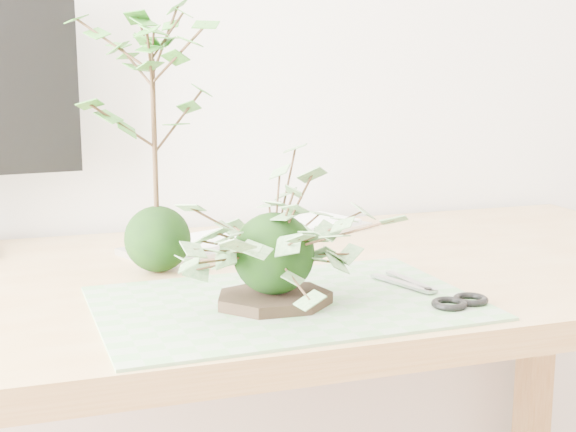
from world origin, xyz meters
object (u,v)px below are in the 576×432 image
object	(u,v)px
ivy_kokedama	(273,215)
maple_kokedama	(152,76)
keyboard	(253,236)
desk	(247,328)

from	to	relation	value
ivy_kokedama	maple_kokedama	world-z (taller)	maple_kokedama
maple_kokedama	keyboard	distance (m)	0.38
ivy_kokedama	desk	bearing A→B (deg)	85.76
maple_kokedama	keyboard	bearing A→B (deg)	39.08
desk	ivy_kokedama	bearing A→B (deg)	-94.24
desk	ivy_kokedama	size ratio (longest dim) A/B	4.62
ivy_kokedama	keyboard	xyz separation A→B (m)	(0.08, 0.39, -0.11)
maple_kokedama	ivy_kokedama	bearing A→B (deg)	-64.26
desk	maple_kokedama	bearing A→B (deg)	159.33
desk	maple_kokedama	distance (m)	0.40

